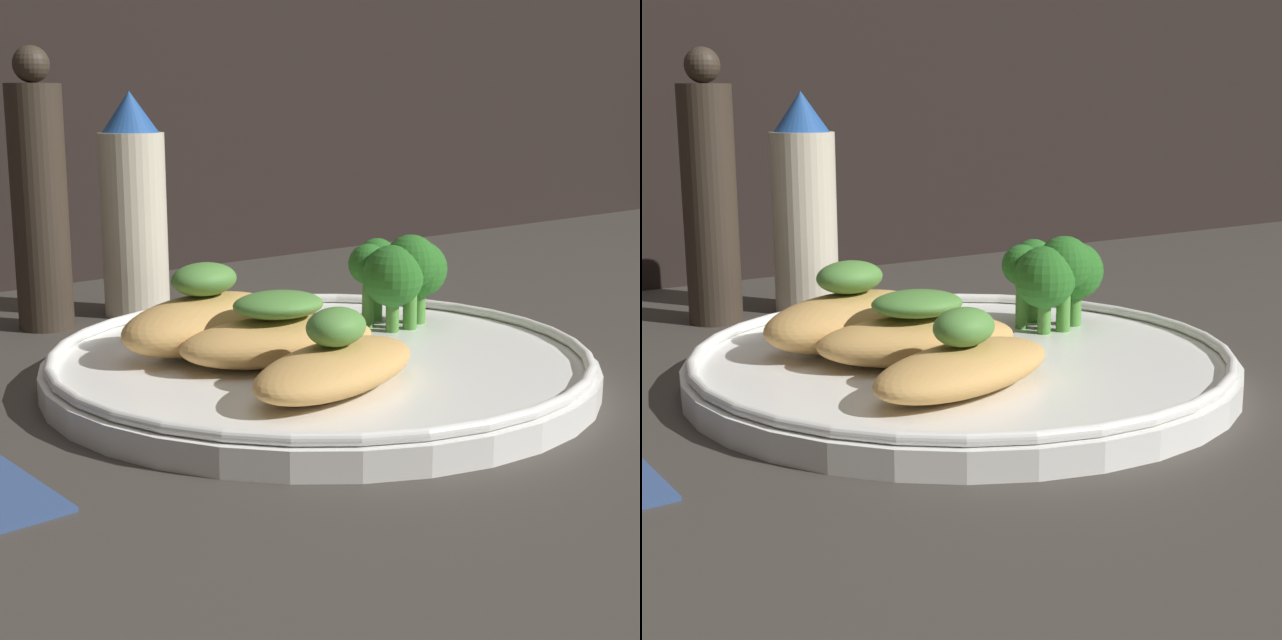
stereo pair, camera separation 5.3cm
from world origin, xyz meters
TOP-DOWN VIEW (x-y plane):
  - ground_plane at (0.00, 0.00)cm, footprint 180.00×180.00cm
  - plate at (0.00, 0.00)cm, footprint 29.84×29.84cm
  - grilled_meat_front at (-3.67, -5.50)cm, footprint 12.17×7.85cm
  - grilled_meat_middle at (-2.85, 0.01)cm, footprint 11.68×7.54cm
  - grilled_meat_back at (-4.22, 4.83)cm, footprint 11.70×7.51cm
  - broccoli_bunch at (8.14, 2.09)cm, footprint 6.47×5.96cm
  - sauce_bottle at (1.12, 21.56)cm, footprint 4.61×4.61cm
  - pepper_grinder at (-5.83, 21.56)cm, footprint 3.63×3.63cm

SIDE VIEW (x-z plane):
  - ground_plane at x=0.00cm, z-range -1.00..0.00cm
  - plate at x=0.00cm, z-range -0.01..1.99cm
  - grilled_meat_front at x=-3.67cm, z-range 0.71..4.80cm
  - grilled_meat_middle at x=-2.85cm, z-range 1.03..4.96cm
  - grilled_meat_back at x=-4.22cm, z-range 0.75..5.73cm
  - broccoli_bunch at x=8.14cm, z-range 2.07..7.85cm
  - sauce_bottle at x=1.12cm, z-range -0.34..15.28cm
  - pepper_grinder at x=-5.83cm, z-range -0.64..17.78cm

